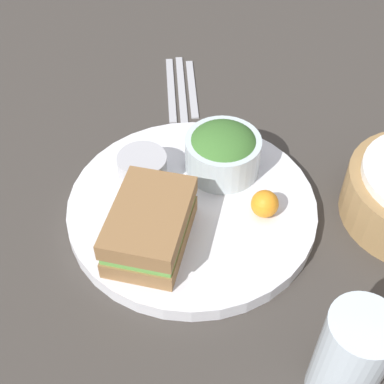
{
  "coord_description": "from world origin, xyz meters",
  "views": [
    {
      "loc": [
        0.46,
        0.09,
        0.55
      ],
      "look_at": [
        0.0,
        0.0,
        0.04
      ],
      "focal_mm": 50.0,
      "sensor_mm": 36.0,
      "label": 1
    }
  ],
  "objects_px": {
    "salad_bowl": "(223,151)",
    "drink_glass": "(350,358)",
    "sandwich": "(150,226)",
    "fork": "(171,88)",
    "knife": "(181,88)",
    "spoon": "(192,88)",
    "plate": "(192,208)",
    "dressing_cup": "(143,168)"
  },
  "relations": [
    {
      "from": "dressing_cup",
      "to": "spoon",
      "type": "height_order",
      "value": "dressing_cup"
    },
    {
      "from": "sandwich",
      "to": "salad_bowl",
      "type": "height_order",
      "value": "salad_bowl"
    },
    {
      "from": "spoon",
      "to": "dressing_cup",
      "type": "bearing_deg",
      "value": 160.64
    },
    {
      "from": "sandwich",
      "to": "fork",
      "type": "height_order",
      "value": "sandwich"
    },
    {
      "from": "salad_bowl",
      "to": "drink_glass",
      "type": "height_order",
      "value": "drink_glass"
    },
    {
      "from": "spoon",
      "to": "plate",
      "type": "bearing_deg",
      "value": 176.33
    },
    {
      "from": "drink_glass",
      "to": "fork",
      "type": "distance_m",
      "value": 0.56
    },
    {
      "from": "fork",
      "to": "knife",
      "type": "xyz_separation_m",
      "value": [
        -0.0,
        0.02,
        0.0
      ]
    },
    {
      "from": "salad_bowl",
      "to": "drink_glass",
      "type": "xyz_separation_m",
      "value": [
        0.28,
        0.17,
        0.01
      ]
    },
    {
      "from": "fork",
      "to": "drink_glass",
      "type": "bearing_deg",
      "value": -163.82
    },
    {
      "from": "plate",
      "to": "fork",
      "type": "bearing_deg",
      "value": -161.18
    },
    {
      "from": "knife",
      "to": "sandwich",
      "type": "bearing_deg",
      "value": 170.91
    },
    {
      "from": "salad_bowl",
      "to": "knife",
      "type": "height_order",
      "value": "salad_bowl"
    },
    {
      "from": "sandwich",
      "to": "salad_bowl",
      "type": "xyz_separation_m",
      "value": [
        -0.15,
        0.07,
        0.0
      ]
    },
    {
      "from": "dressing_cup",
      "to": "drink_glass",
      "type": "distance_m",
      "value": 0.36
    },
    {
      "from": "plate",
      "to": "spoon",
      "type": "bearing_deg",
      "value": -168.52
    },
    {
      "from": "knife",
      "to": "spoon",
      "type": "relative_size",
      "value": 1.17
    },
    {
      "from": "plate",
      "to": "fork",
      "type": "relative_size",
      "value": 1.84
    },
    {
      "from": "sandwich",
      "to": "dressing_cup",
      "type": "bearing_deg",
      "value": -160.01
    },
    {
      "from": "dressing_cup",
      "to": "fork",
      "type": "distance_m",
      "value": 0.24
    },
    {
      "from": "fork",
      "to": "knife",
      "type": "relative_size",
      "value": 0.95
    },
    {
      "from": "plate",
      "to": "spoon",
      "type": "height_order",
      "value": "plate"
    },
    {
      "from": "plate",
      "to": "knife",
      "type": "height_order",
      "value": "plate"
    },
    {
      "from": "sandwich",
      "to": "dressing_cup",
      "type": "height_order",
      "value": "sandwich"
    },
    {
      "from": "drink_glass",
      "to": "knife",
      "type": "relative_size",
      "value": 0.7
    },
    {
      "from": "sandwich",
      "to": "drink_glass",
      "type": "xyz_separation_m",
      "value": [
        0.13,
        0.23,
        0.02
      ]
    },
    {
      "from": "plate",
      "to": "dressing_cup",
      "type": "bearing_deg",
      "value": -111.31
    },
    {
      "from": "salad_bowl",
      "to": "fork",
      "type": "xyz_separation_m",
      "value": [
        -0.19,
        -0.12,
        -0.05
      ]
    },
    {
      "from": "salad_bowl",
      "to": "knife",
      "type": "bearing_deg",
      "value": -152.91
    },
    {
      "from": "sandwich",
      "to": "plate",
      "type": "bearing_deg",
      "value": 153.53
    },
    {
      "from": "plate",
      "to": "dressing_cup",
      "type": "height_order",
      "value": "dressing_cup"
    },
    {
      "from": "drink_glass",
      "to": "spoon",
      "type": "xyz_separation_m",
      "value": [
        -0.48,
        -0.25,
        -0.06
      ]
    },
    {
      "from": "sandwich",
      "to": "salad_bowl",
      "type": "distance_m",
      "value": 0.16
    },
    {
      "from": "dressing_cup",
      "to": "fork",
      "type": "height_order",
      "value": "dressing_cup"
    },
    {
      "from": "sandwich",
      "to": "dressing_cup",
      "type": "relative_size",
      "value": 2.01
    },
    {
      "from": "salad_bowl",
      "to": "drink_glass",
      "type": "bearing_deg",
      "value": 31.21
    },
    {
      "from": "sandwich",
      "to": "fork",
      "type": "distance_m",
      "value": 0.35
    },
    {
      "from": "salad_bowl",
      "to": "dressing_cup",
      "type": "xyz_separation_m",
      "value": [
        0.04,
        -0.1,
        -0.01
      ]
    },
    {
      "from": "spoon",
      "to": "sandwich",
      "type": "bearing_deg",
      "value": 168.0
    },
    {
      "from": "plate",
      "to": "salad_bowl",
      "type": "height_order",
      "value": "salad_bowl"
    },
    {
      "from": "sandwich",
      "to": "knife",
      "type": "height_order",
      "value": "sandwich"
    },
    {
      "from": "dressing_cup",
      "to": "spoon",
      "type": "distance_m",
      "value": 0.25
    }
  ]
}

